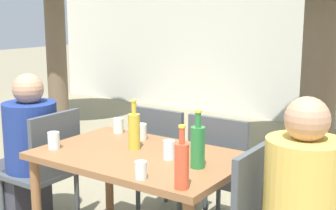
# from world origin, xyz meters

# --- Properties ---
(dining_table_front) EXTENTS (1.24, 0.80, 0.73)m
(dining_table_front) POSITION_xyz_m (0.00, 0.00, 0.64)
(dining_table_front) COLOR brown
(dining_table_front) RESTS_ON ground_plane
(patio_chair_0) EXTENTS (0.44, 0.44, 0.89)m
(patio_chair_0) POSITION_xyz_m (-0.85, 0.00, 0.50)
(patio_chair_0) COLOR #474C51
(patio_chair_0) RESTS_ON ground_plane
(patio_chair_2) EXTENTS (0.44, 0.44, 0.89)m
(patio_chair_2) POSITION_xyz_m (-0.25, 0.63, 0.50)
(patio_chair_2) COLOR #474C51
(patio_chair_2) RESTS_ON ground_plane
(patio_chair_3) EXTENTS (0.44, 0.44, 0.89)m
(patio_chair_3) POSITION_xyz_m (0.25, 0.63, 0.50)
(patio_chair_3) COLOR #474C51
(patio_chair_3) RESTS_ON ground_plane
(person_seated_0) EXTENTS (0.59, 0.38, 1.15)m
(person_seated_0) POSITION_xyz_m (-1.08, -0.00, 0.52)
(person_seated_0) COLOR #383842
(person_seated_0) RESTS_ON ground_plane
(oil_cruet_0) EXTENTS (0.07, 0.07, 0.31)m
(oil_cruet_0) POSITION_xyz_m (-0.09, 0.06, 0.86)
(oil_cruet_0) COLOR gold
(oil_cruet_0) RESTS_ON dining_table_front
(soda_bottle_1) EXTENTS (0.07, 0.07, 0.32)m
(soda_bottle_1) POSITION_xyz_m (0.51, -0.33, 0.86)
(soda_bottle_1) COLOR #DB4C2D
(soda_bottle_1) RESTS_ON dining_table_front
(green_bottle_2) EXTENTS (0.08, 0.08, 0.32)m
(green_bottle_2) POSITION_xyz_m (0.42, -0.02, 0.86)
(green_bottle_2) COLOR #287A38
(green_bottle_2) RESTS_ON dining_table_front
(drinking_glass_0) EXTENTS (0.06, 0.06, 0.09)m
(drinking_glass_0) POSITION_xyz_m (0.27, -0.34, 0.78)
(drinking_glass_0) COLOR silver
(drinking_glass_0) RESTS_ON dining_table_front
(drinking_glass_1) EXTENTS (0.08, 0.08, 0.11)m
(drinking_glass_1) POSITION_xyz_m (-0.19, 0.26, 0.79)
(drinking_glass_1) COLOR silver
(drinking_glass_1) RESTS_ON dining_table_front
(drinking_glass_2) EXTENTS (0.07, 0.07, 0.10)m
(drinking_glass_2) POSITION_xyz_m (-0.43, 0.30, 0.79)
(drinking_glass_2) COLOR silver
(drinking_glass_2) RESTS_ON dining_table_front
(drinking_glass_3) EXTENTS (0.07, 0.07, 0.11)m
(drinking_glass_3) POSITION_xyz_m (0.20, 0.01, 0.79)
(drinking_glass_3) COLOR white
(drinking_glass_3) RESTS_ON dining_table_front
(drinking_glass_4) EXTENTS (0.07, 0.07, 0.11)m
(drinking_glass_4) POSITION_xyz_m (-0.51, -0.22, 0.79)
(drinking_glass_4) COLOR silver
(drinking_glass_4) RESTS_ON dining_table_front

